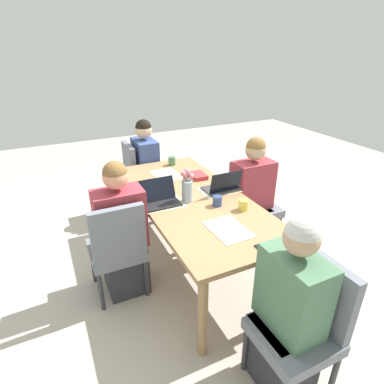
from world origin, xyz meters
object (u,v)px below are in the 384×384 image
chair_head_left_left_far (139,174)px  book_red_cover (198,176)px  person_head_right_left_near (288,315)px  person_head_left_left_far (146,173)px  chair_near_right_near (117,246)px  dining_table (192,205)px  coffee_mug_near_left (217,201)px  person_near_right_near (122,237)px  flower_vase (187,187)px  coffee_mug_near_right (243,205)px  laptop_far_left_mid (222,187)px  laptop_near_right_near (160,199)px  coffee_mug_centre_left (172,161)px  chair_far_left_mid (251,199)px  book_blue_cover (157,186)px  person_far_left_mid (251,201)px  chair_head_right_left_near (304,321)px  phone_black (266,246)px

chair_head_left_left_far → book_red_cover: (0.93, 0.37, 0.26)m
person_head_right_left_near → book_red_cover: person_head_right_left_near is taller
person_head_left_left_far → chair_near_right_near: bearing=-26.9°
dining_table → coffee_mug_near_left: (0.24, 0.12, 0.12)m
person_near_right_near → person_head_right_left_near: bearing=28.6°
flower_vase → coffee_mug_near_right: bearing=46.1°
chair_near_right_near → laptop_far_left_mid: 1.08m
flower_vase → book_red_cover: (-0.45, 0.33, -0.12)m
laptop_near_right_near → coffee_mug_centre_left: laptop_near_right_near is taller
dining_table → flower_vase: (0.06, -0.07, 0.22)m
chair_far_left_mid → laptop_far_left_mid: laptop_far_left_mid is taller
person_head_left_left_far → book_blue_cover: person_head_left_left_far is taller
coffee_mug_centre_left → book_red_cover: (0.46, 0.10, -0.03)m
laptop_far_left_mid → person_near_right_near: bearing=-88.0°
coffee_mug_near_right → laptop_far_left_mid: bearing=175.6°
person_head_left_left_far → book_blue_cover: bearing=-11.3°
person_far_left_mid → book_blue_cover: 0.99m
chair_near_right_near → book_red_cover: 1.14m
person_head_left_left_far → book_blue_cover: size_ratio=5.97×
chair_far_left_mid → book_red_cover: (-0.27, -0.50, 0.26)m
laptop_near_right_near → book_blue_cover: laptop_near_right_near is taller
chair_head_left_left_far → book_blue_cover: size_ratio=4.50×
coffee_mug_centre_left → person_head_left_left_far: bearing=-155.0°
chair_head_left_left_far → coffee_mug_near_right: 1.78m
chair_far_left_mid → coffee_mug_near_left: chair_far_left_mid is taller
book_red_cover → book_blue_cover: (0.06, -0.48, -0.00)m
person_head_right_left_near → book_red_cover: 1.72m
flower_vase → coffee_mug_near_right: 0.50m
chair_head_left_left_far → person_head_left_left_far: person_head_left_left_far is taller
chair_far_left_mid → book_blue_cover: chair_far_left_mid is taller
person_head_right_left_near → flower_vase: 1.30m
person_head_right_left_near → laptop_far_left_mid: size_ratio=3.73×
dining_table → chair_head_right_left_near: bearing=3.8°
phone_black → chair_head_left_left_far: bearing=99.2°
chair_head_right_left_near → person_head_left_left_far: bearing=-177.3°
flower_vase → laptop_near_right_near: bearing=-105.3°
chair_near_right_near → chair_far_left_mid: bearing=99.1°
dining_table → coffee_mug_near_left: bearing=27.5°
laptop_far_left_mid → book_red_cover: bearing=-172.3°
coffee_mug_centre_left → coffee_mug_near_left: bearing=-1.5°
person_head_left_left_far → coffee_mug_near_right: 1.70m
coffee_mug_near_right → book_red_cover: bearing=-178.3°
dining_table → coffee_mug_near_left: size_ratio=23.66×
chair_far_left_mid → book_red_cover: bearing=-117.9°
person_near_right_near → book_blue_cover: bearing=129.2°
person_far_left_mid → book_blue_cover: bearing=-106.9°
person_head_right_left_near → coffee_mug_centre_left: (-2.15, 0.14, 0.26)m
person_head_left_left_far → laptop_far_left_mid: (1.26, 0.35, 0.25)m
coffee_mug_near_left → book_blue_cover: coffee_mug_near_left is taller
chair_near_right_near → coffee_mug_near_right: size_ratio=9.87×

